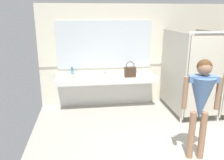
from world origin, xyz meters
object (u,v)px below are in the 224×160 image
Objects in this scene: handbag at (130,72)px; paper_cup at (73,77)px; person_standing at (201,98)px; soap_dispenser at (72,72)px.

paper_cup is (-1.42, 0.04, -0.09)m from handbag.
person_standing reaches higher than soap_dispenser.
person_standing is 3.33m from soap_dispenser.
person_standing is 17.81× the size of paper_cup.
handbag is 1.48m from soap_dispenser.
soap_dispenser is 2.31× the size of paper_cup.
handbag is at bearing -1.51° from paper_cup.
paper_cup is at bearing 178.49° from handbag.
person_standing reaches higher than paper_cup.
handbag reaches higher than paper_cup.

